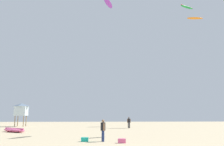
{
  "coord_description": "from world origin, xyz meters",
  "views": [
    {
      "loc": [
        -1.67,
        -12.34,
        2.06
      ],
      "look_at": [
        0.0,
        17.9,
        7.51
      ],
      "focal_mm": 37.41,
      "sensor_mm": 36.0,
      "label": 1
    }
  ],
  "objects_px": {
    "person_midground": "(129,122)",
    "lifeguard_tower": "(21,109)",
    "cooler_box": "(122,141)",
    "gear_bag": "(85,139)",
    "kite_grounded_near": "(14,130)",
    "kite_aloft_0": "(108,3)",
    "person_foreground": "(103,129)",
    "kite_aloft_2": "(187,7)",
    "kite_aloft_3": "(195,18)"
  },
  "relations": [
    {
      "from": "cooler_box",
      "to": "gear_bag",
      "type": "bearing_deg",
      "value": 158.33
    },
    {
      "from": "kite_grounded_near",
      "to": "gear_bag",
      "type": "xyz_separation_m",
      "value": [
        9.13,
        -10.54,
        -0.09
      ]
    },
    {
      "from": "person_foreground",
      "to": "lifeguard_tower",
      "type": "xyz_separation_m",
      "value": [
        -14.48,
        24.91,
        2.06
      ]
    },
    {
      "from": "person_foreground",
      "to": "kite_aloft_0",
      "type": "xyz_separation_m",
      "value": [
        0.77,
        10.46,
        16.01
      ]
    },
    {
      "from": "kite_grounded_near",
      "to": "lifeguard_tower",
      "type": "height_order",
      "value": "lifeguard_tower"
    },
    {
      "from": "person_foreground",
      "to": "kite_aloft_2",
      "type": "xyz_separation_m",
      "value": [
        19.33,
        29.41,
        25.14
      ]
    },
    {
      "from": "kite_grounded_near",
      "to": "kite_aloft_3",
      "type": "relative_size",
      "value": 1.25
    },
    {
      "from": "kite_grounded_near",
      "to": "kite_aloft_2",
      "type": "xyz_separation_m",
      "value": [
        29.88,
        18.82,
        25.88
      ]
    },
    {
      "from": "person_midground",
      "to": "lifeguard_tower",
      "type": "distance_m",
      "value": 20.03
    },
    {
      "from": "kite_aloft_0",
      "to": "person_foreground",
      "type": "bearing_deg",
      "value": -94.22
    },
    {
      "from": "kite_aloft_2",
      "to": "kite_aloft_3",
      "type": "bearing_deg",
      "value": -98.82
    },
    {
      "from": "kite_grounded_near",
      "to": "lifeguard_tower",
      "type": "distance_m",
      "value": 15.11
    },
    {
      "from": "kite_grounded_near",
      "to": "kite_aloft_0",
      "type": "bearing_deg",
      "value": -0.68
    },
    {
      "from": "cooler_box",
      "to": "kite_aloft_0",
      "type": "relative_size",
      "value": 0.17
    },
    {
      "from": "kite_grounded_near",
      "to": "kite_aloft_3",
      "type": "height_order",
      "value": "kite_aloft_3"
    },
    {
      "from": "person_foreground",
      "to": "kite_grounded_near",
      "type": "xyz_separation_m",
      "value": [
        -10.55,
        10.6,
        -0.75
      ]
    },
    {
      "from": "kite_aloft_2",
      "to": "kite_aloft_3",
      "type": "xyz_separation_m",
      "value": [
        -0.93,
        -6.02,
        -5.32
      ]
    },
    {
      "from": "person_midground",
      "to": "lifeguard_tower",
      "type": "xyz_separation_m",
      "value": [
        -18.91,
        6.27,
        2.05
      ]
    },
    {
      "from": "person_foreground",
      "to": "kite_aloft_3",
      "type": "relative_size",
      "value": 0.53
    },
    {
      "from": "person_midground",
      "to": "kite_aloft_0",
      "type": "bearing_deg",
      "value": 144.27
    },
    {
      "from": "person_foreground",
      "to": "kite_aloft_0",
      "type": "distance_m",
      "value": 19.14
    },
    {
      "from": "kite_grounded_near",
      "to": "kite_aloft_3",
      "type": "bearing_deg",
      "value": 23.85
    },
    {
      "from": "person_foreground",
      "to": "kite_aloft_2",
      "type": "height_order",
      "value": "kite_aloft_2"
    },
    {
      "from": "kite_grounded_near",
      "to": "lifeguard_tower",
      "type": "relative_size",
      "value": 0.97
    },
    {
      "from": "person_midground",
      "to": "kite_aloft_3",
      "type": "height_order",
      "value": "kite_aloft_3"
    },
    {
      "from": "lifeguard_tower",
      "to": "kite_aloft_2",
      "type": "height_order",
      "value": "kite_aloft_2"
    },
    {
      "from": "person_midground",
      "to": "kite_aloft_3",
      "type": "relative_size",
      "value": 0.53
    },
    {
      "from": "kite_grounded_near",
      "to": "cooler_box",
      "type": "distance_m",
      "value": 16.68
    },
    {
      "from": "gear_bag",
      "to": "lifeguard_tower",
      "type": "bearing_deg",
      "value": 117.72
    },
    {
      "from": "kite_grounded_near",
      "to": "cooler_box",
      "type": "bearing_deg",
      "value": -44.34
    },
    {
      "from": "gear_bag",
      "to": "kite_aloft_2",
      "type": "height_order",
      "value": "kite_aloft_2"
    },
    {
      "from": "gear_bag",
      "to": "person_foreground",
      "type": "bearing_deg",
      "value": -2.2
    },
    {
      "from": "person_midground",
      "to": "cooler_box",
      "type": "xyz_separation_m",
      "value": [
        -3.05,
        -19.7,
        -0.84
      ]
    },
    {
      "from": "person_foreground",
      "to": "kite_aloft_3",
      "type": "bearing_deg",
      "value": 34.23
    },
    {
      "from": "person_foreground",
      "to": "kite_aloft_2",
      "type": "bearing_deg",
      "value": 39.1
    },
    {
      "from": "gear_bag",
      "to": "kite_grounded_near",
      "type": "bearing_deg",
      "value": 130.88
    },
    {
      "from": "kite_aloft_0",
      "to": "gear_bag",
      "type": "bearing_deg",
      "value": -101.9
    },
    {
      "from": "person_midground",
      "to": "lifeguard_tower",
      "type": "relative_size",
      "value": 0.41
    },
    {
      "from": "person_foreground",
      "to": "kite_grounded_near",
      "type": "relative_size",
      "value": 0.42
    },
    {
      "from": "person_foreground",
      "to": "kite_aloft_2",
      "type": "distance_m",
      "value": 43.25
    },
    {
      "from": "person_foreground",
      "to": "person_midground",
      "type": "xyz_separation_m",
      "value": [
        4.43,
        18.64,
        0.01
      ]
    },
    {
      "from": "person_midground",
      "to": "kite_grounded_near",
      "type": "relative_size",
      "value": 0.43
    },
    {
      "from": "person_foreground",
      "to": "gear_bag",
      "type": "distance_m",
      "value": 1.65
    },
    {
      "from": "kite_grounded_near",
      "to": "kite_aloft_2",
      "type": "bearing_deg",
      "value": 32.2
    },
    {
      "from": "cooler_box",
      "to": "kite_aloft_0",
      "type": "height_order",
      "value": "kite_aloft_0"
    },
    {
      "from": "kite_grounded_near",
      "to": "kite_aloft_0",
      "type": "relative_size",
      "value": 1.18
    },
    {
      "from": "cooler_box",
      "to": "kite_aloft_3",
      "type": "bearing_deg",
      "value": 55.17
    },
    {
      "from": "kite_aloft_0",
      "to": "kite_aloft_3",
      "type": "xyz_separation_m",
      "value": [
        17.62,
        12.93,
        3.81
      ]
    },
    {
      "from": "person_foreground",
      "to": "kite_aloft_3",
      "type": "height_order",
      "value": "kite_aloft_3"
    },
    {
      "from": "gear_bag",
      "to": "kite_aloft_0",
      "type": "distance_m",
      "value": 19.92
    }
  ]
}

